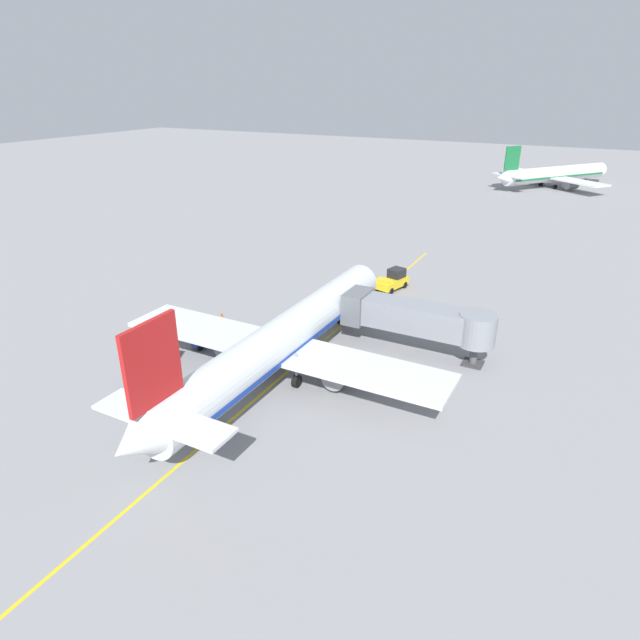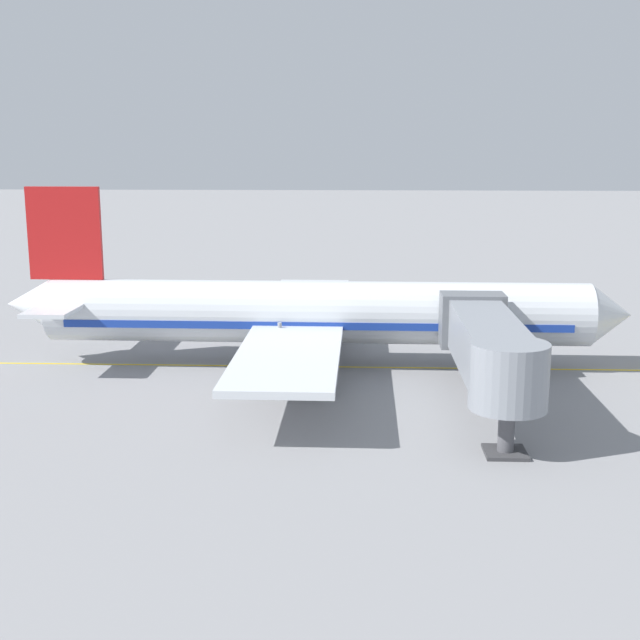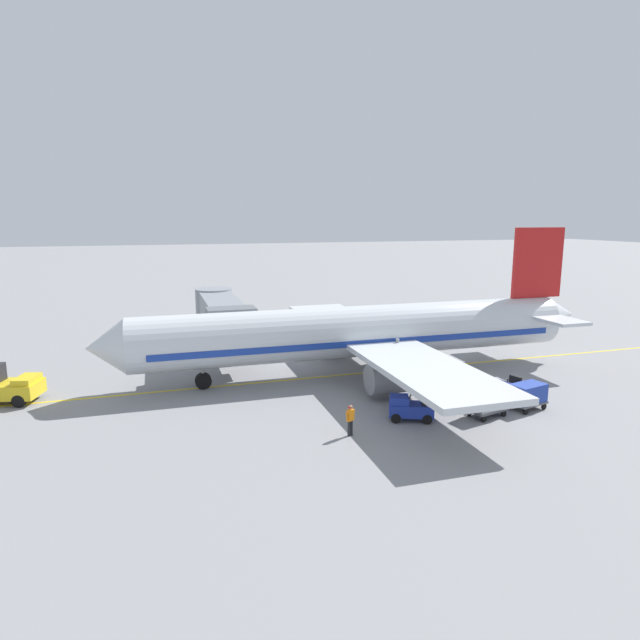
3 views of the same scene
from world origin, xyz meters
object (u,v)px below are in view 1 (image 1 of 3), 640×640
Objects in this scene: jet_bridge at (417,318)px; baggage_tug_trailing at (160,374)px; baggage_cart_front at (166,355)px; baggage_tug_lead at (206,339)px; baggage_cart_second_in_train at (144,371)px; pushback_tractor at (392,280)px; distant_taxiing_airliner at (555,174)px; ground_crew_wing_walker at (222,320)px; parked_airliner at (283,339)px.

jet_bridge is 5.19× the size of baggage_tug_trailing.
baggage_tug_trailing is at bearing -138.56° from jet_bridge.
jet_bridge is 23.38m from baggage_tug_trailing.
baggage_cart_front is at bearing 122.27° from baggage_tug_trailing.
baggage_cart_second_in_train is (-0.53, -7.61, 0.24)m from baggage_tug_lead.
jet_bridge is at bearing 40.38° from baggage_cart_second_in_train.
baggage_tug_lead is (-10.33, -23.09, -0.39)m from pushback_tractor.
distant_taxiing_airliner is (20.90, 110.78, 2.08)m from baggage_cart_front.
baggage_cart_second_in_train is at bearing -109.48° from pushback_tractor.
pushback_tractor is 2.85× the size of ground_crew_wing_walker.
pushback_tractor is at bearing 70.52° from baggage_cart_second_in_train.
distant_taxiing_airliner reaches higher than baggage_cart_front.
baggage_cart_front is at bearing -145.93° from jet_bridge.
baggage_tug_trailing is at bearing 22.65° from baggage_cart_second_in_train.
baggage_cart_second_in_train is (-1.30, -0.54, 0.24)m from baggage_tug_trailing.
baggage_tug_trailing is 114.95m from distant_taxiing_airliner.
parked_airliner is 12.49× the size of baggage_cart_second_in_train.
parked_airliner is at bearing -4.69° from baggage_tug_lead.
baggage_tug_lead is 4.63m from baggage_cart_front.
baggage_cart_second_in_train is at bearing -93.99° from baggage_tug_lead.
jet_bridge is 24.68m from baggage_cart_second_in_train.
baggage_cart_second_in_train is at bearing -84.60° from baggage_cart_front.
baggage_tug_trailing is at bearing -57.73° from baggage_cart_front.
pushback_tractor is (1.11, 23.85, -2.09)m from parked_airliner.
jet_bridge is 0.47× the size of distant_taxiing_airliner.
baggage_tug_lead is 4.16m from ground_crew_wing_walker.
baggage_tug_lead is at bearing -155.46° from jet_bridge.
distant_taxiing_airliner is at bearing 78.30° from ground_crew_wing_walker.
baggage_cart_second_in_train is at bearing -100.26° from distant_taxiing_airliner.
parked_airliner reaches higher than distant_taxiing_airliner.
jet_bridge is 23.07m from baggage_cart_front.
baggage_tug_trailing is (0.77, -7.07, 0.00)m from baggage_tug_lead.
baggage_tug_trailing is 1.43m from baggage_cart_second_in_train.
parked_airliner reaches higher than baggage_cart_second_in_train.
baggage_tug_lead is (-9.22, 0.76, -2.47)m from parked_airliner.
pushback_tractor is 1.62× the size of baggage_cart_front.
parked_airliner is at bearing -134.70° from jet_bridge.
jet_bridge is 5.12× the size of baggage_tug_lead.
parked_airliner is 13.63× the size of baggage_tug_trailing.
distant_taxiing_airliner is at bearing 83.31° from pushback_tractor.
parked_airliner is at bearing 20.71° from baggage_cart_front.
parked_airliner reaches higher than baggage_cart_front.
baggage_tug_trailing is (-8.45, -6.31, -2.47)m from parked_airliner.
jet_bridge is 4.76× the size of baggage_cart_second_in_train.
pushback_tractor is at bearing -96.69° from distant_taxiing_airliner.
baggage_cart_second_in_train is 0.10× the size of distant_taxiing_airliner.
baggage_tug_lead is 0.09× the size of distant_taxiing_airliner.
jet_bridge is 2.94× the size of pushback_tractor.
ground_crew_wing_walker is at bearing 155.16° from parked_airliner.
ground_crew_wing_walker reaches higher than baggage_tug_lead.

